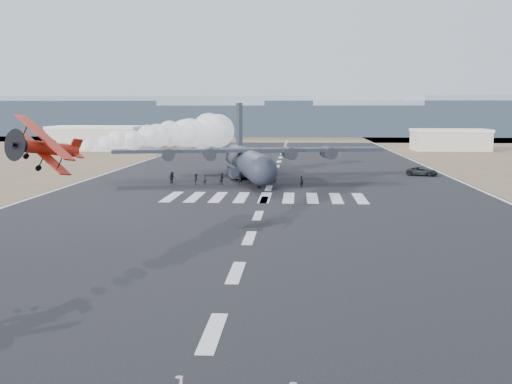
# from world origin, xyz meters

# --- Properties ---
(ground) EXTENTS (500.00, 500.00, 0.00)m
(ground) POSITION_xyz_m (0.00, 0.00, 0.00)
(ground) COLOR black
(ground) RESTS_ON ground
(scrub_far) EXTENTS (500.00, 80.00, 0.00)m
(scrub_far) POSITION_xyz_m (0.00, 230.00, 0.00)
(scrub_far) COLOR brown
(scrub_far) RESTS_ON ground
(runway_markings) EXTENTS (60.00, 260.00, 0.01)m
(runway_markings) POSITION_xyz_m (0.00, 60.00, 0.01)
(runway_markings) COLOR silver
(runway_markings) RESTS_ON ground
(ridge_seg_b) EXTENTS (150.00, 50.00, 15.00)m
(ridge_seg_b) POSITION_xyz_m (-130.00, 260.00, 7.50)
(ridge_seg_b) COLOR gray
(ridge_seg_b) RESTS_ON ground
(ridge_seg_c) EXTENTS (150.00, 50.00, 17.00)m
(ridge_seg_c) POSITION_xyz_m (-65.00, 260.00, 8.50)
(ridge_seg_c) COLOR gray
(ridge_seg_c) RESTS_ON ground
(ridge_seg_d) EXTENTS (150.00, 50.00, 13.00)m
(ridge_seg_d) POSITION_xyz_m (0.00, 260.00, 6.50)
(ridge_seg_d) COLOR gray
(ridge_seg_d) RESTS_ON ground
(ridge_seg_e) EXTENTS (150.00, 50.00, 15.00)m
(ridge_seg_e) POSITION_xyz_m (65.00, 260.00, 7.50)
(ridge_seg_e) COLOR gray
(ridge_seg_e) RESTS_ON ground
(hangar_left) EXTENTS (24.50, 14.50, 6.70)m
(hangar_left) POSITION_xyz_m (-52.00, 145.00, 3.41)
(hangar_left) COLOR beige
(hangar_left) RESTS_ON ground
(hangar_right) EXTENTS (20.50, 12.50, 5.90)m
(hangar_right) POSITION_xyz_m (46.00, 150.00, 3.01)
(hangar_right) COLOR beige
(hangar_right) RESTS_ON ground
(aerobatic_biplane) EXTENTS (5.73, 6.02, 4.49)m
(aerobatic_biplane) POSITION_xyz_m (-14.29, 15.08, 8.33)
(aerobatic_biplane) COLOR red
(smoke_trail) EXTENTS (10.32, 31.32, 4.06)m
(smoke_trail) POSITION_xyz_m (-7.27, 40.70, 8.55)
(smoke_trail) COLOR white
(transport_aircraft) EXTENTS (42.53, 34.81, 12.33)m
(transport_aircraft) POSITION_xyz_m (-4.01, 72.54, 3.18)
(transport_aircraft) COLOR #1F242F
(transport_aircraft) RESTS_ON ground
(support_vehicle) EXTENTS (5.82, 4.30, 1.47)m
(support_vehicle) POSITION_xyz_m (25.21, 79.46, 0.74)
(support_vehicle) COLOR black
(support_vehicle) RESTS_ON ground
(crew_a) EXTENTS (0.71, 0.67, 1.55)m
(crew_a) POSITION_xyz_m (-9.70, 63.36, 0.78)
(crew_a) COLOR black
(crew_a) RESTS_ON ground
(crew_b) EXTENTS (0.98, 0.85, 1.72)m
(crew_b) POSITION_xyz_m (-7.23, 64.42, 0.86)
(crew_b) COLOR black
(crew_b) RESTS_ON ground
(crew_c) EXTENTS (1.06, 1.21, 1.73)m
(crew_c) POSITION_xyz_m (-15.04, 65.69, 0.86)
(crew_c) COLOR black
(crew_c) RESTS_ON ground
(crew_d) EXTENTS (1.07, 0.92, 1.63)m
(crew_d) POSITION_xyz_m (-15.12, 65.44, 0.81)
(crew_d) COLOR black
(crew_d) RESTS_ON ground
(crew_e) EXTENTS (0.81, 0.54, 1.58)m
(crew_e) POSITION_xyz_m (0.50, 68.08, 0.79)
(crew_e) COLOR black
(crew_e) RESTS_ON ground
(crew_f) EXTENTS (1.81, 1.09, 1.86)m
(crew_f) POSITION_xyz_m (-4.48, 64.50, 0.93)
(crew_f) COLOR black
(crew_f) RESTS_ON ground
(crew_g) EXTENTS (0.76, 0.77, 1.64)m
(crew_g) POSITION_xyz_m (4.68, 61.75, 0.82)
(crew_g) COLOR black
(crew_g) RESTS_ON ground
(crew_h) EXTENTS (0.63, 0.87, 1.62)m
(crew_h) POSITION_xyz_m (-11.06, 63.97, 0.81)
(crew_h) COLOR black
(crew_h) RESTS_ON ground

